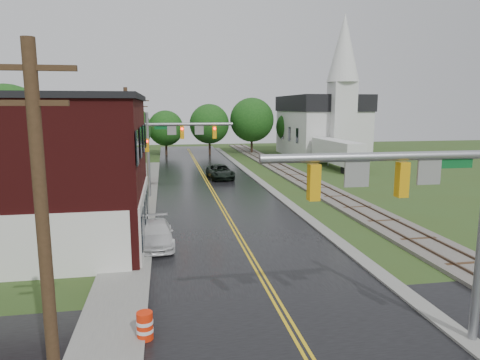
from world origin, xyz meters
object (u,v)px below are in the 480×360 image
object	(u,v)px
utility_pole_b	(128,148)
brick_building	(9,173)
traffic_signal_near	(424,196)
construction_barrel	(145,326)
traffic_signal_far	(173,139)
pickup_white	(156,234)
semi_trailer	(337,152)
tree_left_b	(9,129)
church	(324,119)
suv_dark	(220,172)
tree_left_c	(75,136)
utility_pole_c	(143,131)
tree_left_e	(127,130)
utility_pole_a	(44,243)

from	to	relation	value
utility_pole_b	brick_building	bearing A→B (deg)	-129.07
traffic_signal_near	construction_barrel	size ratio (longest dim) A/B	7.67
traffic_signal_far	pickup_white	world-z (taller)	traffic_signal_far
semi_trailer	construction_barrel	world-z (taller)	semi_trailer
traffic_signal_far	tree_left_b	size ratio (longest dim) A/B	0.76
church	suv_dark	xyz separation A→B (m)	(-18.39, -18.01, -5.10)
tree_left_b	tree_left_c	xyz separation A→B (m)	(4.00, 8.00, -1.21)
traffic_signal_far	pickup_white	size ratio (longest dim) A/B	1.63
church	traffic_signal_far	xyz separation A→B (m)	(-23.47, -26.74, -0.86)
church	construction_barrel	xyz separation A→B (m)	(-25.00, -49.74, -5.36)
utility_pole_c	tree_left_b	world-z (taller)	tree_left_b
church	suv_dark	world-z (taller)	church
church	traffic_signal_far	distance (m)	35.59
utility_pole_c	tree_left_c	distance (m)	8.16
traffic_signal_near	traffic_signal_far	distance (m)	25.94
tree_left_b	semi_trailer	xyz separation A→B (m)	(34.84, 9.02, -3.58)
semi_trailer	utility_pole_b	bearing A→B (deg)	-141.52
traffic_signal_near	utility_pole_b	distance (m)	22.49
brick_building	tree_left_b	distance (m)	17.80
pickup_white	utility_pole_b	bearing A→B (deg)	100.67
utility_pole_b	tree_left_b	world-z (taller)	tree_left_b
utility_pole_b	semi_trailer	distance (m)	30.51
brick_building	suv_dark	size ratio (longest dim) A/B	2.70
traffic_signal_near	suv_dark	xyz separation A→B (m)	(-1.86, 33.73, -4.23)
traffic_signal_near	traffic_signal_far	bearing A→B (deg)	105.52
tree_left_e	suv_dark	distance (m)	15.15
suv_dark	traffic_signal_far	bearing A→B (deg)	-123.71
traffic_signal_far	utility_pole_b	distance (m)	6.01
church	utility_pole_b	xyz separation A→B (m)	(-26.80, -31.74, -1.11)
church	utility_pole_c	size ratio (longest dim) A/B	2.22
utility_pole_a	tree_left_e	size ratio (longest dim) A/B	1.10
suv_dark	construction_barrel	world-z (taller)	suv_dark
traffic_signal_near	church	bearing A→B (deg)	72.28
utility_pole_c	tree_left_e	distance (m)	2.79
tree_left_e	traffic_signal_near	bearing A→B (deg)	-74.32
utility_pole_a	suv_dark	xyz separation A→B (m)	(8.41, 35.73, -3.98)
utility_pole_b	utility_pole_a	bearing A→B (deg)	-90.00
tree_left_e	suv_dark	size ratio (longest dim) A/B	1.54
tree_left_c	semi_trailer	xyz separation A→B (m)	(30.84, 1.02, -2.38)
tree_left_b	traffic_signal_near	bearing A→B (deg)	-54.51
pickup_white	semi_trailer	distance (m)	34.71
brick_building	tree_left_c	bearing A→B (deg)	93.14
semi_trailer	tree_left_c	bearing A→B (deg)	-178.11
tree_left_c	tree_left_e	xyz separation A→B (m)	(5.00, 6.00, 0.30)
brick_building	utility_pole_a	distance (m)	16.05
utility_pole_c	tree_left_e	world-z (taller)	utility_pole_c
utility_pole_c	tree_left_c	bearing A→B (deg)	-149.80
tree_left_e	semi_trailer	distance (m)	26.45
church	utility_pole_c	distance (m)	28.54
utility_pole_b	tree_left_e	xyz separation A→B (m)	(-2.05, 23.90, 0.09)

